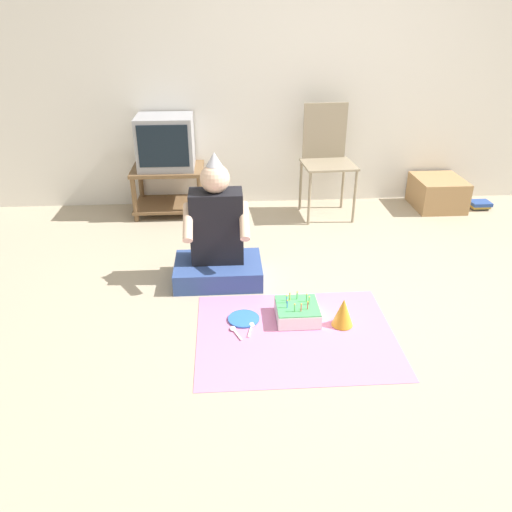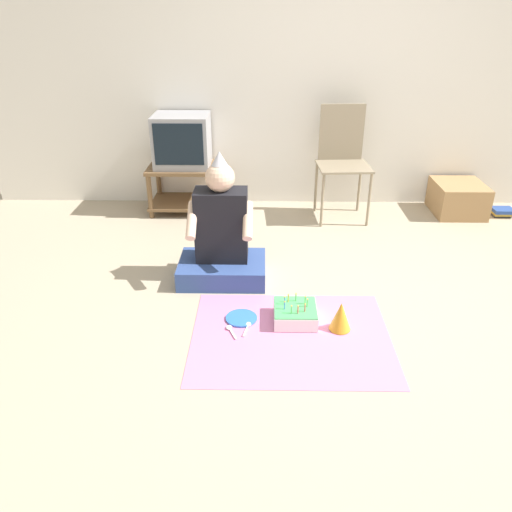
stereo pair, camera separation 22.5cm
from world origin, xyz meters
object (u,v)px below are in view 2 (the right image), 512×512
Objects in this scene: tv at (182,141)px; person_seated at (222,240)px; book_pile at (502,212)px; party_hat_blue at (341,316)px; paper_plate at (241,318)px; birthday_cake at (295,314)px; folding_chair at (342,154)px; cardboard_box_stack at (458,198)px.

person_seated is (0.44, -1.30, -0.36)m from tv.
book_pile is at bearing 25.76° from person_seated.
party_hat_blue is 0.92× the size of paper_plate.
book_pile is at bearing 41.19° from birthday_cake.
person_seated is 0.62m from paper_plate.
person_seated is at bearing 131.43° from birthday_cake.
paper_plate is (-0.33, 0.01, -0.04)m from birthday_cake.
folding_chair reaches higher than paper_plate.
folding_chair is 5.46× the size of party_hat_blue.
book_pile is 0.20× the size of person_seated.
cardboard_box_stack is (2.50, -0.04, -0.51)m from tv.
tv is 0.54× the size of person_seated.
tv is 1.87× the size of birthday_cake.
person_seated is (-2.06, -1.26, 0.15)m from cardboard_box_stack.
paper_plate is at bearing -72.05° from tv.
birthday_cake is 0.28m from party_hat_blue.
paper_plate is (-0.59, 0.09, -0.08)m from party_hat_blue.
folding_chair is 1.58m from book_pile.
cardboard_box_stack is at bearing 55.00° from party_hat_blue.
person_seated is at bearing -128.88° from folding_chair.
folding_chair is at bearing 74.39° from birthday_cake.
tv is at bearing 121.45° from party_hat_blue.
person_seated reaches higher than tv.
birthday_cake is 0.33m from paper_plate.
paper_plate is (-1.91, -1.79, -0.13)m from cardboard_box_stack.
birthday_cake is 1.33× the size of paper_plate.
tv is 2.96m from book_pile.
paper_plate is at bearing -73.95° from person_seated.
folding_chair reaches higher than person_seated.
cardboard_box_stack is 0.41m from book_pile.
tv reaches higher than book_pile.
book_pile is 2.87m from paper_plate.
birthday_cake is 1.45× the size of party_hat_blue.
cardboard_box_stack is 2.49× the size of paper_plate.
book_pile is (1.49, -0.01, -0.52)m from folding_chair.
book_pile is 0.71× the size of birthday_cake.
tv is at bearing 107.95° from paper_plate.
birthday_cake is at bearing -131.28° from cardboard_box_stack.
tv is at bearing 108.72° from person_seated.
cardboard_box_stack is at bearing 31.39° from person_seated.
cardboard_box_stack is 1.86× the size of birthday_cake.
person_seated is 3.48× the size of birthday_cake.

